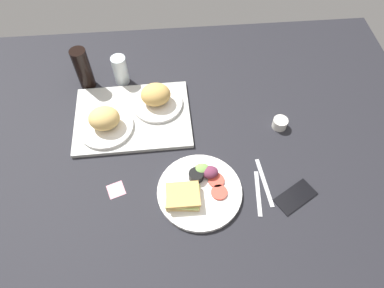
{
  "coord_description": "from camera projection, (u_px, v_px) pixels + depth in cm",
  "views": [
    {
      "loc": [
        -4.0,
        -66.95,
        106.99
      ],
      "look_at": [
        2.0,
        3.0,
        4.0
      ],
      "focal_mm": 32.2,
      "sensor_mm": 36.0,
      "label": 1
    }
  ],
  "objects": [
    {
      "name": "knife",
      "position": [
        264.0,
        182.0,
        1.2
      ],
      "size": [
        3.08,
        19.05,
        0.5
      ],
      "primitive_type": "cube",
      "rotation": [
        0.0,
        0.0,
        1.66
      ],
      "color": "#B7B7BC",
      "rests_on": "ground_plane"
    },
    {
      "name": "sticky_note",
      "position": [
        116.0,
        190.0,
        1.19
      ],
      "size": [
        7.1,
        7.1,
        0.12
      ],
      "primitive_type": "cube",
      "rotation": [
        0.0,
        0.0,
        0.33
      ],
      "color": "pink",
      "rests_on": "ground_plane"
    },
    {
      "name": "cell_phone",
      "position": [
        296.0,
        197.0,
        1.17
      ],
      "size": [
        16.07,
        13.43,
        0.8
      ],
      "primitive_type": "cube",
      "rotation": [
        0.0,
        0.0,
        0.52
      ],
      "color": "black",
      "rests_on": "ground_plane"
    },
    {
      "name": "plate_with_salad",
      "position": [
        198.0,
        189.0,
        1.17
      ],
      "size": [
        28.96,
        28.96,
        5.4
      ],
      "color": "white",
      "rests_on": "ground_plane"
    },
    {
      "name": "ground_plane",
      "position": [
        187.0,
        159.0,
        1.27
      ],
      "size": [
        190.0,
        150.0,
        3.0
      ],
      "primitive_type": "cube",
      "color": "black"
    },
    {
      "name": "espresso_cup",
      "position": [
        280.0,
        123.0,
        1.33
      ],
      "size": [
        5.6,
        5.6,
        4.0
      ],
      "primitive_type": "cylinder",
      "color": "silver",
      "rests_on": "ground_plane"
    },
    {
      "name": "drinking_glass",
      "position": [
        120.0,
        70.0,
        1.43
      ],
      "size": [
        6.02,
        6.02,
        12.89
      ],
      "primitive_type": "cylinder",
      "color": "silver",
      "rests_on": "ground_plane"
    },
    {
      "name": "serving_tray",
      "position": [
        133.0,
        117.0,
        1.36
      ],
      "size": [
        45.58,
        33.8,
        1.6
      ],
      "primitive_type": "cube",
      "rotation": [
        0.0,
        0.0,
        0.02
      ],
      "color": "#B2B2AD",
      "rests_on": "ground_plane"
    },
    {
      "name": "bread_plate_far",
      "position": [
        156.0,
        98.0,
        1.36
      ],
      "size": [
        20.06,
        20.06,
        9.41
      ],
      "color": "white",
      "rests_on": "serving_tray"
    },
    {
      "name": "bread_plate_near",
      "position": [
        105.0,
        122.0,
        1.29
      ],
      "size": [
        21.02,
        21.02,
        9.38
      ],
      "color": "white",
      "rests_on": "serving_tray"
    },
    {
      "name": "fork",
      "position": [
        258.0,
        193.0,
        1.18
      ],
      "size": [
        3.22,
        17.05,
        0.5
      ],
      "primitive_type": "cube",
      "rotation": [
        0.0,
        0.0,
        1.46
      ],
      "color": "#B7B7BC",
      "rests_on": "ground_plane"
    },
    {
      "name": "soda_bottle",
      "position": [
        83.0,
        69.0,
        1.39
      ],
      "size": [
        6.4,
        6.4,
        18.44
      ],
      "primitive_type": "cylinder",
      "color": "black",
      "rests_on": "ground_plane"
    }
  ]
}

